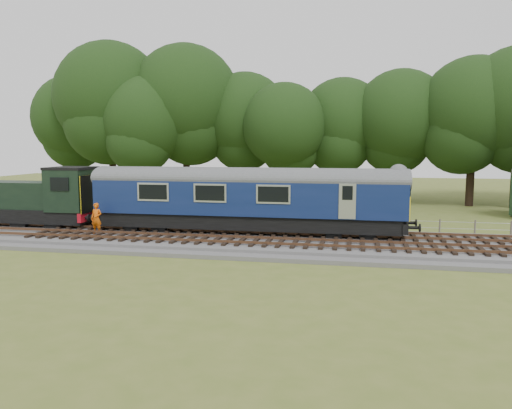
# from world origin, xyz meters

# --- Properties ---
(ground) EXTENTS (120.00, 120.00, 0.00)m
(ground) POSITION_xyz_m (0.00, 0.00, 0.00)
(ground) COLOR #576725
(ground) RESTS_ON ground
(ballast) EXTENTS (70.00, 7.00, 0.35)m
(ballast) POSITION_xyz_m (0.00, 0.00, 0.17)
(ballast) COLOR #4C4C4F
(ballast) RESTS_ON ground
(track_north) EXTENTS (67.20, 2.40, 0.21)m
(track_north) POSITION_xyz_m (0.00, 1.40, 0.42)
(track_north) COLOR black
(track_north) RESTS_ON ballast
(track_south) EXTENTS (67.20, 2.40, 0.21)m
(track_south) POSITION_xyz_m (0.00, -1.60, 0.42)
(track_south) COLOR black
(track_south) RESTS_ON ballast
(fence) EXTENTS (64.00, 0.12, 1.00)m
(fence) POSITION_xyz_m (0.00, 4.50, 0.00)
(fence) COLOR #6B6054
(fence) RESTS_ON ground
(tree_line) EXTENTS (70.00, 8.00, 18.00)m
(tree_line) POSITION_xyz_m (0.00, 22.00, 0.00)
(tree_line) COLOR black
(tree_line) RESTS_ON ground
(dmu_railcar) EXTENTS (18.05, 2.86, 3.88)m
(dmu_railcar) POSITION_xyz_m (-5.25, 1.40, 2.61)
(dmu_railcar) COLOR black
(dmu_railcar) RESTS_ON ground
(shunter_loco) EXTENTS (8.92, 2.60, 3.38)m
(shunter_loco) POSITION_xyz_m (-19.18, 1.40, 1.97)
(shunter_loco) COLOR black
(shunter_loco) RESTS_ON ground
(worker) EXTENTS (0.67, 0.46, 1.79)m
(worker) POSITION_xyz_m (-13.65, -0.77, 1.24)
(worker) COLOR #E65D0C
(worker) RESTS_ON ballast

